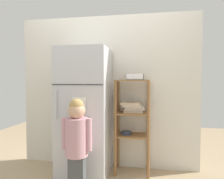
# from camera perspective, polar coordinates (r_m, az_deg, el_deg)

# --- Properties ---
(ground_plane) EXTENTS (6.00, 6.00, 0.00)m
(ground_plane) POSITION_cam_1_polar(r_m,az_deg,el_deg) (2.80, -2.82, -23.36)
(ground_plane) COLOR tan
(kitchen_wall_back) EXTENTS (2.54, 0.03, 2.14)m
(kitchen_wall_back) POSITION_cam_1_polar(r_m,az_deg,el_deg) (2.85, -1.43, -0.59)
(kitchen_wall_back) COLOR silver
(kitchen_wall_back) RESTS_ON ground
(refrigerator) EXTENTS (0.63, 0.59, 1.64)m
(refrigerator) POSITION_cam_1_polar(r_m,az_deg,el_deg) (2.63, -7.87, -6.33)
(refrigerator) COLOR silver
(refrigerator) RESTS_ON ground
(child_standing) EXTENTS (0.33, 0.25, 1.03)m
(child_standing) POSITION_cam_1_polar(r_m,az_deg,el_deg) (2.21, -10.07, -13.17)
(child_standing) COLOR #474C4E
(child_standing) RESTS_ON ground
(pantry_shelf_unit) EXTENTS (0.45, 0.30, 1.23)m
(pantry_shelf_unit) POSITION_cam_1_polar(r_m,az_deg,el_deg) (2.65, 5.83, -7.47)
(pantry_shelf_unit) COLOR olive
(pantry_shelf_unit) RESTS_ON ground
(fruit_bin) EXTENTS (0.23, 0.17, 0.08)m
(fruit_bin) POSITION_cam_1_polar(r_m,az_deg,el_deg) (2.61, 6.71, 3.45)
(fruit_bin) COLOR white
(fruit_bin) RESTS_ON pantry_shelf_unit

